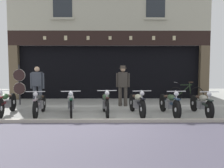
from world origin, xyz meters
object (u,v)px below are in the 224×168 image
at_px(motorcycle_far_left, 7,102).
at_px(motorcycle_center_right, 137,103).
at_px(advert_board_near, 160,65).
at_px(motorcycle_center_left, 71,103).
at_px(shopkeeper_center, 123,84).
at_px(motorcycle_right, 170,103).
at_px(tyre_sign_pole, 19,82).
at_px(motorcycle_far_right, 201,103).
at_px(advert_board_far, 179,66).
at_px(motorcycle_left, 39,103).
at_px(salesman_left, 37,85).
at_px(leaning_bicycle, 186,93).
at_px(motorcycle_center, 106,103).

xyz_separation_m(motorcycle_far_left, motorcycle_center_right, (4.52, -0.06, -0.01)).
bearing_deg(motorcycle_far_left, advert_board_near, -148.39).
bearing_deg(motorcycle_center_left, shopkeeper_center, -142.53).
bearing_deg(advert_board_near, motorcycle_center_right, -110.26).
distance_m(motorcycle_center_left, motorcycle_right, 3.38).
relative_size(motorcycle_far_left, motorcycle_center_left, 0.99).
relative_size(motorcycle_center_right, advert_board_near, 2.04).
bearing_deg(tyre_sign_pole, motorcycle_center_left, -43.01).
xyz_separation_m(motorcycle_far_right, advert_board_near, (-0.66, 4.28, 1.23)).
distance_m(shopkeeper_center, tyre_sign_pole, 4.39).
relative_size(motorcycle_far_left, motorcycle_far_right, 0.99).
bearing_deg(shopkeeper_center, tyre_sign_pole, -0.71).
bearing_deg(motorcycle_far_right, advert_board_far, -96.32).
bearing_deg(motorcycle_center_right, motorcycle_far_left, -9.51).
height_order(motorcycle_right, shopkeeper_center, shopkeeper_center).
xyz_separation_m(motorcycle_far_left, shopkeeper_center, (4.12, 1.79, 0.49)).
height_order(motorcycle_left, motorcycle_right, motorcycle_right).
relative_size(motorcycle_left, motorcycle_center_right, 0.96).
bearing_deg(motorcycle_left, salesman_left, -76.09).
distance_m(motorcycle_center_right, advert_board_far, 5.02).
bearing_deg(tyre_sign_pole, leaning_bicycle, 6.94).
height_order(motorcycle_center_left, motorcycle_far_right, motorcycle_center_left).
bearing_deg(motorcycle_far_right, motorcycle_center_right, -4.82).
height_order(motorcycle_left, motorcycle_far_right, motorcycle_left).
bearing_deg(motorcycle_far_left, salesman_left, -120.23).
height_order(motorcycle_far_left, motorcycle_right, motorcycle_far_left).
bearing_deg(advert_board_far, advert_board_near, 180.00).
relative_size(motorcycle_center_left, shopkeeper_center, 1.21).
xyz_separation_m(motorcycle_far_right, shopkeeper_center, (-2.60, 1.95, 0.51)).
bearing_deg(motorcycle_far_right, motorcycle_right, -1.24).
distance_m(shopkeeper_center, leaning_bicycle, 3.29).
relative_size(motorcycle_far_left, motorcycle_center_right, 0.99).
height_order(salesman_left, tyre_sign_pole, tyre_sign_pole).
relative_size(tyre_sign_pole, leaning_bicycle, 1.02).
relative_size(motorcycle_center, tyre_sign_pole, 1.16).
xyz_separation_m(motorcycle_left, motorcycle_far_right, (5.57, -0.08, 0.00)).
relative_size(motorcycle_center_left, advert_board_near, 2.04).
height_order(motorcycle_center_left, salesman_left, salesman_left).
bearing_deg(motorcycle_far_right, tyre_sign_pole, -20.62).
height_order(motorcycle_far_left, motorcycle_left, motorcycle_far_left).
xyz_separation_m(motorcycle_far_left, motorcycle_far_right, (6.72, -0.16, -0.02)).
xyz_separation_m(motorcycle_far_left, tyre_sign_pole, (-0.25, 2.16, 0.53)).
relative_size(salesman_left, shopkeeper_center, 0.98).
distance_m(motorcycle_center_left, advert_board_far, 6.53).
distance_m(motorcycle_center_left, leaning_bicycle, 5.84).
bearing_deg(salesman_left, shopkeeper_center, -170.44).
distance_m(motorcycle_center_left, tyre_sign_pole, 3.45).
xyz_separation_m(motorcycle_center_left, advert_board_near, (3.82, 4.29, 1.21)).
height_order(motorcycle_center, motorcycle_center_right, motorcycle_center).
height_order(motorcycle_center_left, advert_board_near, advert_board_near).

